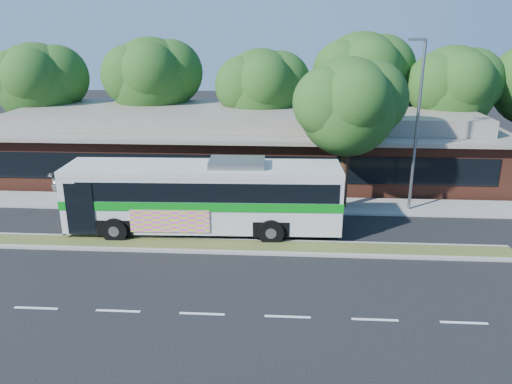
# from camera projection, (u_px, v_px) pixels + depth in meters

# --- Properties ---
(ground) EXTENTS (120.00, 120.00, 0.00)m
(ground) POSITION_uv_depth(u_px,v_px,m) (220.00, 253.00, 22.23)
(ground) COLOR black
(ground) RESTS_ON ground
(median_strip) EXTENTS (26.00, 1.10, 0.15)m
(median_strip) POSITION_uv_depth(u_px,v_px,m) (222.00, 246.00, 22.77)
(median_strip) COLOR #485022
(median_strip) RESTS_ON ground
(sidewalk) EXTENTS (44.00, 2.60, 0.12)m
(sidewalk) POSITION_uv_depth(u_px,v_px,m) (235.00, 204.00, 28.27)
(sidewalk) COLOR gray
(sidewalk) RESTS_ON ground
(plaza_building) EXTENTS (33.20, 11.20, 4.45)m
(plaza_building) POSITION_uv_depth(u_px,v_px,m) (245.00, 143.00, 33.87)
(plaza_building) COLOR #5B2A1C
(plaza_building) RESTS_ON ground
(lamp_post) EXTENTS (0.93, 0.18, 9.07)m
(lamp_post) POSITION_uv_depth(u_px,v_px,m) (417.00, 122.00, 25.81)
(lamp_post) COLOR slate
(lamp_post) RESTS_ON ground
(tree_bg_a) EXTENTS (6.47, 5.80, 8.63)m
(tree_bg_a) POSITION_uv_depth(u_px,v_px,m) (44.00, 82.00, 35.60)
(tree_bg_a) COLOR black
(tree_bg_a) RESTS_ON ground
(tree_bg_b) EXTENTS (6.69, 6.00, 9.00)m
(tree_bg_b) POSITION_uv_depth(u_px,v_px,m) (157.00, 77.00, 36.00)
(tree_bg_b) COLOR black
(tree_bg_b) RESTS_ON ground
(tree_bg_c) EXTENTS (6.24, 5.60, 8.26)m
(tree_bg_c) POSITION_uv_depth(u_px,v_px,m) (267.00, 88.00, 34.74)
(tree_bg_c) COLOR black
(tree_bg_c) RESTS_ON ground
(tree_bg_d) EXTENTS (6.91, 6.20, 9.37)m
(tree_bg_d) POSITION_uv_depth(u_px,v_px,m) (368.00, 75.00, 35.03)
(tree_bg_d) COLOR black
(tree_bg_d) RESTS_ON ground
(tree_bg_e) EXTENTS (6.47, 5.80, 8.50)m
(tree_bg_e) POSITION_uv_depth(u_px,v_px,m) (458.00, 87.00, 33.93)
(tree_bg_e) COLOR black
(tree_bg_e) RESTS_ON ground
(transit_bus) EXTENTS (13.19, 3.37, 3.68)m
(transit_bus) POSITION_uv_depth(u_px,v_px,m) (205.00, 192.00, 23.92)
(transit_bus) COLOR beige
(transit_bus) RESTS_ON ground
(sedan) EXTENTS (4.74, 2.77, 1.29)m
(sedan) POSITION_uv_depth(u_px,v_px,m) (88.00, 184.00, 29.95)
(sedan) COLOR #A6A9AD
(sedan) RESTS_ON ground
(sidewalk_tree) EXTENTS (5.76, 5.16, 8.20)m
(sidewalk_tree) POSITION_uv_depth(u_px,v_px,m) (355.00, 104.00, 26.05)
(sidewalk_tree) COLOR black
(sidewalk_tree) RESTS_ON ground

